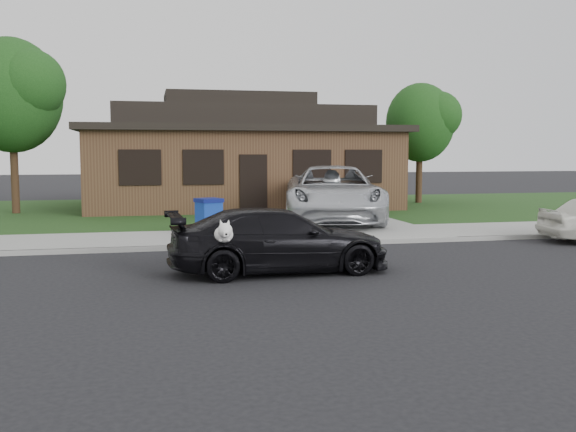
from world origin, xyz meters
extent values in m
plane|color=black|center=(0.00, 0.00, 0.00)|extent=(120.00, 120.00, 0.00)
cube|color=gray|center=(0.00, 5.00, 0.06)|extent=(60.00, 3.00, 0.12)
cube|color=gray|center=(0.00, 3.50, 0.06)|extent=(60.00, 0.12, 0.12)
cube|color=#193814|center=(0.00, 13.00, 0.07)|extent=(60.00, 13.00, 0.13)
cube|color=gray|center=(6.00, 10.00, 0.07)|extent=(4.50, 13.00, 0.14)
imported|color=black|center=(2.76, 0.22, 0.63)|extent=(4.45, 1.98, 1.27)
ellipsoid|color=white|center=(1.58, -0.54, 0.88)|extent=(0.34, 0.40, 0.30)
sphere|color=white|center=(1.58, -0.77, 0.98)|extent=(0.26, 0.26, 0.26)
cube|color=white|center=(1.58, -0.90, 0.93)|extent=(0.09, 0.12, 0.07)
sphere|color=black|center=(1.58, -0.96, 0.93)|extent=(0.04, 0.04, 0.04)
cone|color=white|center=(1.52, -0.72, 1.11)|extent=(0.11, 0.11, 0.14)
cone|color=white|center=(1.65, -0.72, 1.11)|extent=(0.11, 0.11, 0.14)
imported|color=silver|center=(6.08, 7.81, 1.03)|extent=(4.31, 6.92, 1.79)
cube|color=navy|center=(1.84, 5.10, 0.58)|extent=(0.73, 0.73, 0.91)
cube|color=#071059|center=(1.84, 5.10, 1.08)|extent=(0.79, 0.79, 0.10)
cylinder|color=black|center=(1.63, 4.82, 0.19)|extent=(0.10, 0.15, 0.14)
cylinder|color=black|center=(2.04, 4.82, 0.19)|extent=(0.10, 0.15, 0.14)
cube|color=#422B1C|center=(4.00, 15.00, 1.63)|extent=(12.00, 8.00, 3.00)
cube|color=black|center=(4.00, 15.00, 3.25)|extent=(12.60, 8.60, 0.25)
cube|color=black|center=(4.00, 15.00, 3.78)|extent=(10.00, 6.50, 0.80)
cube|color=black|center=(4.00, 15.00, 4.48)|extent=(6.00, 3.50, 0.60)
cube|color=black|center=(4.00, 10.97, 1.23)|extent=(1.00, 0.06, 2.10)
cube|color=black|center=(0.00, 10.97, 1.83)|extent=(1.30, 0.05, 1.10)
cube|color=black|center=(2.20, 10.97, 1.83)|extent=(1.30, 0.05, 1.10)
cube|color=black|center=(6.20, 10.97, 1.83)|extent=(1.30, 0.05, 1.10)
cube|color=black|center=(8.20, 10.97, 1.83)|extent=(1.30, 0.05, 1.10)
cylinder|color=#332114|center=(-4.50, 13.00, 1.37)|extent=(0.28, 0.28, 2.48)
ellipsoid|color=#143811|center=(-4.50, 13.00, 4.41)|extent=(3.60, 3.60, 4.14)
sphere|color=#26591E|center=(-3.78, 12.46, 4.77)|extent=(2.52, 2.52, 2.52)
cylinder|color=#332114|center=(12.00, 14.50, 1.14)|extent=(0.28, 0.28, 2.03)
ellipsoid|color=#143811|center=(12.00, 14.50, 3.65)|extent=(3.00, 3.00, 3.45)
sphere|color=#26591E|center=(12.60, 14.05, 3.95)|extent=(2.10, 2.10, 2.10)
camera|label=1|loc=(0.27, -12.03, 2.36)|focal=40.00mm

